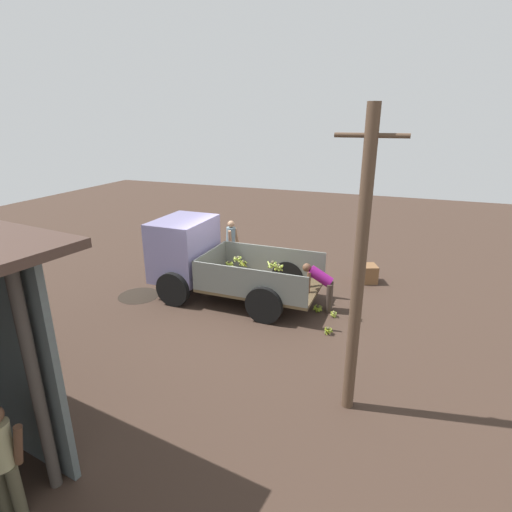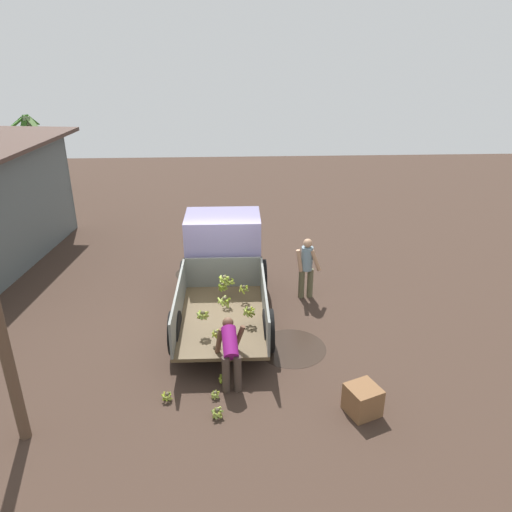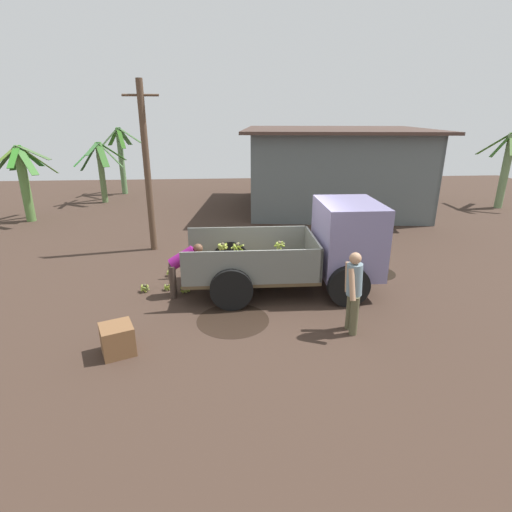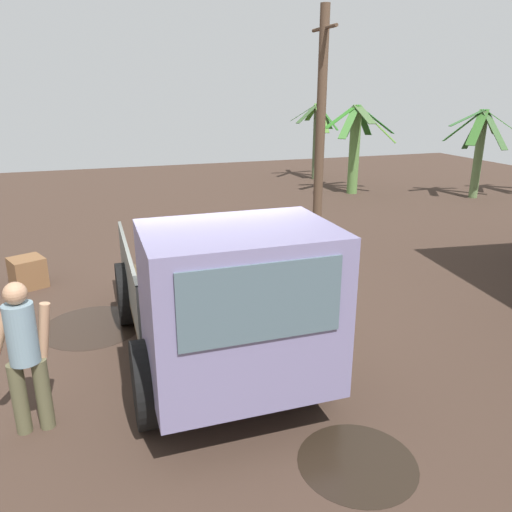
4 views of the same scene
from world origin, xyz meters
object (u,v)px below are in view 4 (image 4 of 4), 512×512
person_foreground_visitor (24,351)px  banana_bunch_on_ground_0 (173,265)px  banana_bunch_on_ground_2 (180,275)px  banana_bunch_on_ground_1 (175,284)px  utility_pole (320,133)px  banana_bunch_on_ground_3 (225,268)px  person_worker_loading (166,249)px  wooden_crate_0 (28,272)px  cargo_truck (228,305)px

person_foreground_visitor → banana_bunch_on_ground_0: (-4.44, 2.22, -0.81)m
banana_bunch_on_ground_2 → banana_bunch_on_ground_1: bearing=-20.4°
utility_pole → banana_bunch_on_ground_2: bearing=-75.5°
utility_pole → banana_bunch_on_ground_3: utility_pole is taller
person_worker_loading → banana_bunch_on_ground_1: (0.02, 0.13, -0.67)m
banana_bunch_on_ground_0 → banana_bunch_on_ground_2: size_ratio=1.30×
person_worker_loading → wooden_crate_0: person_worker_loading is taller
banana_bunch_on_ground_3 → banana_bunch_on_ground_1: bearing=-65.5°
banana_bunch_on_ground_2 → wooden_crate_0: bearing=-100.9°
banana_bunch_on_ground_2 → banana_bunch_on_ground_3: size_ratio=0.86×
cargo_truck → wooden_crate_0: 5.19m
cargo_truck → utility_pole: utility_pole is taller
banana_bunch_on_ground_2 → wooden_crate_0: size_ratio=0.34×
banana_bunch_on_ground_2 → banana_bunch_on_ground_3: 0.91m
cargo_truck → banana_bunch_on_ground_1: 3.60m
banana_bunch_on_ground_0 → person_worker_loading: bearing=-14.3°
person_foreground_visitor → banana_bunch_on_ground_1: person_foreground_visitor is taller
banana_bunch_on_ground_3 → banana_bunch_on_ground_2: bearing=-88.0°
person_worker_loading → banana_bunch_on_ground_3: 1.46m
person_foreground_visitor → wooden_crate_0: person_foreground_visitor is taller
person_foreground_visitor → person_worker_loading: size_ratio=1.32×
utility_pole → banana_bunch_on_ground_2: size_ratio=26.87×
utility_pole → cargo_truck: bearing=-35.5°
banana_bunch_on_ground_0 → banana_bunch_on_ground_1: 1.00m
cargo_truck → utility_pole: bearing=145.0°
utility_pole → banana_bunch_on_ground_2: (0.84, -3.25, -2.49)m
banana_bunch_on_ground_1 → wooden_crate_0: 2.72m
cargo_truck → banana_bunch_on_ground_2: bearing=178.5°
cargo_truck → wooden_crate_0: size_ratio=8.41×
utility_pole → person_foreground_visitor: (4.75, -5.53, -1.65)m
cargo_truck → person_worker_loading: size_ratio=3.66×
person_foreground_visitor → banana_bunch_on_ground_1: 4.12m
cargo_truck → banana_bunch_on_ground_3: 4.20m
cargo_truck → banana_bunch_on_ground_3: (-3.94, 1.04, -1.03)m
cargo_truck → banana_bunch_on_ground_1: (-3.45, -0.04, -1.03)m
cargo_truck → banana_bunch_on_ground_2: (-3.91, 0.13, -1.04)m
utility_pole → wooden_crate_0: 6.39m
cargo_truck → person_worker_loading: bearing=-176.8°
banana_bunch_on_ground_0 → banana_bunch_on_ground_1: banana_bunch_on_ground_0 is taller
person_foreground_visitor → person_worker_loading: (-3.46, 1.98, -0.16)m
person_foreground_visitor → banana_bunch_on_ground_2: size_ratio=8.87×
person_foreground_visitor → wooden_crate_0: (-4.42, -0.42, -0.65)m
banana_bunch_on_ground_0 → wooden_crate_0: 2.65m
utility_pole → banana_bunch_on_ground_0: utility_pole is taller
cargo_truck → person_foreground_visitor: cargo_truck is taller
banana_bunch_on_ground_1 → banana_bunch_on_ground_3: banana_bunch_on_ground_3 is taller
banana_bunch_on_ground_1 → person_foreground_visitor: bearing=-31.4°
banana_bunch_on_ground_1 → banana_bunch_on_ground_3: size_ratio=1.11×
banana_bunch_on_ground_0 → banana_bunch_on_ground_1: size_ratio=1.00×
cargo_truck → utility_pole: 6.01m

